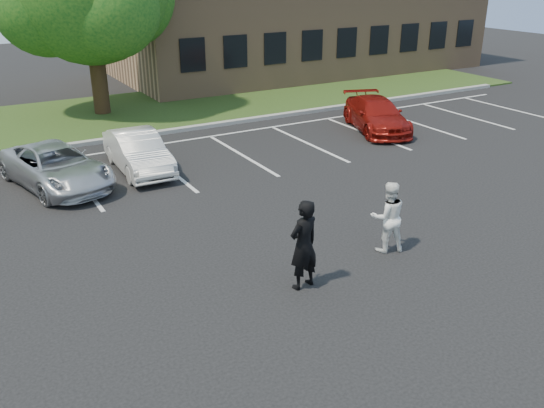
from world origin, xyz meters
The scene contains 10 objects.
ground_plane centered at (0.00, 0.00, 0.00)m, with size 90.00×90.00×0.00m, color black.
curb centered at (0.00, 12.00, 0.07)m, with size 40.00×0.30×0.15m, color gray.
grass_strip centered at (0.00, 16.00, 0.04)m, with size 44.00×8.00×0.08m, color #293F18.
stall_lines centered at (1.40, 8.95, 0.01)m, with size 34.00×5.36×0.01m.
office_building centered at (14.00, 21.99, 4.16)m, with size 22.40×10.40×8.30m.
man_black_suit centered at (-0.19, -0.63, 0.98)m, with size 0.72×0.47×1.96m, color black.
man_white_shirt centered at (2.41, -0.21, 0.86)m, with size 0.84×0.65×1.72m, color white.
car_silver_minivan centered at (-3.45, 8.06, 0.63)m, with size 2.08×4.51×1.25m, color #BABDC3.
car_white_sedan centered at (-0.87, 8.20, 0.64)m, with size 1.36×3.91×1.29m, color silver.
car_red_compact centered at (9.01, 8.20, 0.64)m, with size 1.79×4.40×1.28m, color maroon.
Camera 1 is at (-6.01, -9.42, 6.31)m, focal length 38.00 mm.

